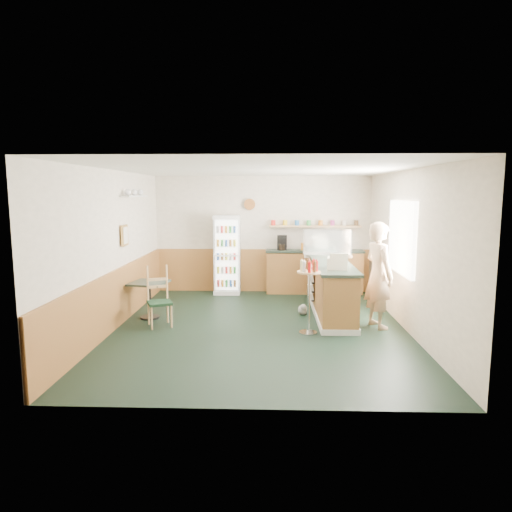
{
  "coord_description": "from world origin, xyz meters",
  "views": [
    {
      "loc": [
        0.21,
        -7.64,
        2.32
      ],
      "look_at": [
        -0.07,
        0.6,
        1.17
      ],
      "focal_mm": 32.0,
      "sensor_mm": 36.0,
      "label": 1
    }
  ],
  "objects_px": {
    "drinks_fridge": "(227,255)",
    "shopkeeper": "(379,275)",
    "cafe_chair": "(161,294)",
    "display_case": "(327,243)",
    "cash_register": "(337,263)",
    "condiment_stand": "(309,285)",
    "cafe_table": "(149,293)"
  },
  "relations": [
    {
      "from": "drinks_fridge",
      "to": "shopkeeper",
      "type": "height_order",
      "value": "shopkeeper"
    },
    {
      "from": "shopkeeper",
      "to": "condiment_stand",
      "type": "xyz_separation_m",
      "value": [
        -1.23,
        -0.4,
        -0.1
      ]
    },
    {
      "from": "drinks_fridge",
      "to": "condiment_stand",
      "type": "height_order",
      "value": "drinks_fridge"
    },
    {
      "from": "shopkeeper",
      "to": "cafe_table",
      "type": "bearing_deg",
      "value": 64.1
    },
    {
      "from": "display_case",
      "to": "cafe_table",
      "type": "distance_m",
      "value": 3.69
    },
    {
      "from": "cash_register",
      "to": "shopkeeper",
      "type": "distance_m",
      "value": 0.73
    },
    {
      "from": "drinks_fridge",
      "to": "cafe_chair",
      "type": "height_order",
      "value": "drinks_fridge"
    },
    {
      "from": "shopkeeper",
      "to": "cafe_chair",
      "type": "xyz_separation_m",
      "value": [
        -3.78,
        -0.0,
        -0.37
      ]
    },
    {
      "from": "cash_register",
      "to": "condiment_stand",
      "type": "height_order",
      "value": "condiment_stand"
    },
    {
      "from": "display_case",
      "to": "drinks_fridge",
      "type": "bearing_deg",
      "value": 154.86
    },
    {
      "from": "display_case",
      "to": "cafe_chair",
      "type": "height_order",
      "value": "display_case"
    },
    {
      "from": "drinks_fridge",
      "to": "cash_register",
      "type": "xyz_separation_m",
      "value": [
        2.16,
        -2.55,
        0.21
      ]
    },
    {
      "from": "shopkeeper",
      "to": "cash_register",
      "type": "bearing_deg",
      "value": 64.34
    },
    {
      "from": "cash_register",
      "to": "cafe_chair",
      "type": "bearing_deg",
      "value": -170.35
    },
    {
      "from": "condiment_stand",
      "to": "cafe_table",
      "type": "height_order",
      "value": "condiment_stand"
    },
    {
      "from": "shopkeeper",
      "to": "cafe_chair",
      "type": "relative_size",
      "value": 1.74
    },
    {
      "from": "drinks_fridge",
      "to": "cafe_chair",
      "type": "xyz_separation_m",
      "value": [
        -0.92,
        -2.62,
        -0.35
      ]
    },
    {
      "from": "cash_register",
      "to": "condiment_stand",
      "type": "relative_size",
      "value": 0.3
    },
    {
      "from": "drinks_fridge",
      "to": "cash_register",
      "type": "height_order",
      "value": "drinks_fridge"
    },
    {
      "from": "cafe_chair",
      "to": "display_case",
      "type": "bearing_deg",
      "value": 4.02
    },
    {
      "from": "drinks_fridge",
      "to": "display_case",
      "type": "height_order",
      "value": "drinks_fridge"
    },
    {
      "from": "cafe_table",
      "to": "cafe_chair",
      "type": "height_order",
      "value": "cafe_chair"
    },
    {
      "from": "display_case",
      "to": "condiment_stand",
      "type": "height_order",
      "value": "display_case"
    },
    {
      "from": "condiment_stand",
      "to": "cafe_table",
      "type": "bearing_deg",
      "value": 164.07
    },
    {
      "from": "drinks_fridge",
      "to": "shopkeeper",
      "type": "relative_size",
      "value": 0.99
    },
    {
      "from": "display_case",
      "to": "condiment_stand",
      "type": "bearing_deg",
      "value": -104.73
    },
    {
      "from": "drinks_fridge",
      "to": "cash_register",
      "type": "distance_m",
      "value": 3.35
    },
    {
      "from": "condiment_stand",
      "to": "cafe_chair",
      "type": "relative_size",
      "value": 1.16
    },
    {
      "from": "cash_register",
      "to": "cafe_table",
      "type": "xyz_separation_m",
      "value": [
        -3.4,
        0.35,
        -0.63
      ]
    },
    {
      "from": "drinks_fridge",
      "to": "condiment_stand",
      "type": "relative_size",
      "value": 1.48
    },
    {
      "from": "condiment_stand",
      "to": "display_case",
      "type": "bearing_deg",
      "value": 75.27
    },
    {
      "from": "cash_register",
      "to": "cafe_table",
      "type": "bearing_deg",
      "value": -177.52
    }
  ]
}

